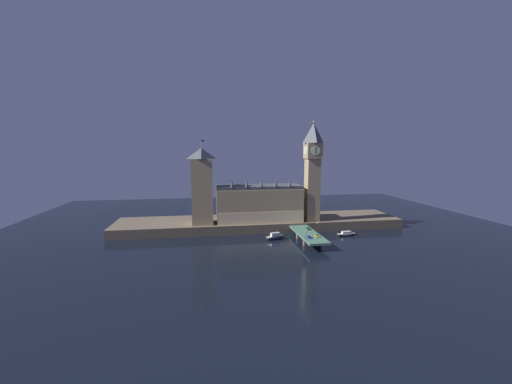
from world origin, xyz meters
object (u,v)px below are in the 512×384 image
Objects in this scene: street_lamp_near at (306,234)px; boat_downstream at (346,234)px; car_southbound_trail at (308,229)px; street_lamp_mid at (318,226)px; clock_tower at (313,169)px; victoria_tower at (202,186)px; car_southbound_lead at (317,236)px; pedestrian_near_rail at (304,237)px; car_northbound_trail at (309,237)px; boat_upstream at (275,237)px; pedestrian_mid_walk at (315,230)px; pedestrian_far_rail at (294,227)px.

boat_downstream is at bearing 32.81° from street_lamp_near.
car_southbound_trail is 10.81m from street_lamp_mid.
clock_tower is 1.23× the size of victoria_tower.
pedestrian_near_rail is at bearing -172.99° from car_southbound_lead.
car_northbound_trail is 3.05m from pedestrian_near_rail.
boat_upstream is (-17.80, 19.17, -4.59)m from car_northbound_trail.
street_lamp_near is at bearing -112.59° from clock_tower.
clock_tower is at bearing 130.74° from boat_downstream.
street_lamp_mid reaches higher than car_northbound_trail.
pedestrian_mid_walk is at bearing 55.80° from street_lamp_near.
car_northbound_trail is 0.58× the size of street_lamp_mid.
car_southbound_trail is 10.45m from pedestrian_far_rail.
car_southbound_trail is at bearing -31.96° from pedestrian_far_rail.
street_lamp_near is at bearing -147.36° from car_southbound_lead.
clock_tower is at bearing 65.53° from pedestrian_near_rail.
pedestrian_near_rail is at bearing -114.47° from clock_tower.
car_northbound_trail is 1.08× the size of car_southbound_lead.
car_southbound_trail is 29.12m from boat_downstream.
street_lamp_near is (-9.26, -24.27, 3.17)m from car_southbound_trail.
clock_tower is at bearing 41.02° from pedestrian_far_rail.
pedestrian_mid_walk is at bearing -22.09° from victoria_tower.
pedestrian_far_rail is at bearing 90.00° from pedestrian_near_rail.
clock_tower reaches higher than pedestrian_near_rail.
pedestrian_near_rail is at bearing -141.04° from street_lamp_mid.
street_lamp_mid reaches higher than pedestrian_far_rail.
pedestrian_mid_walk is 27.61m from boat_upstream.
pedestrian_mid_walk is at bearing 57.43° from car_northbound_trail.
boat_downstream is at bearing -8.14° from pedestrian_far_rail.
car_southbound_trail is at bearing 73.67° from car_northbound_trail.
victoria_tower is at bearing 145.51° from pedestrian_near_rail.
pedestrian_mid_walk is at bearing 97.00° from street_lamp_mid.
street_lamp_mid is (12.22, 9.88, 3.66)m from pedestrian_near_rail.
pedestrian_mid_walk is (75.61, -30.69, -28.21)m from victoria_tower.
boat_downstream is (37.51, 19.60, -5.36)m from pedestrian_near_rail.
pedestrian_far_rail is at bearing 148.04° from car_southbound_trail.
street_lamp_mid is (3.35, -9.55, 3.78)m from car_southbound_trail.
car_southbound_lead is 0.53× the size of street_lamp_mid.
victoria_tower is 86.80m from street_lamp_mid.
car_southbound_trail is 21.36m from pedestrian_near_rail.
pedestrian_mid_walk reaches higher than boat_upstream.
clock_tower reaches higher than boat_upstream.
car_southbound_trail is at bearing 109.35° from street_lamp_mid.
boat_upstream is (-27.06, 8.56, -8.48)m from street_lamp_mid.
street_lamp_mid is at bearing 69.11° from car_southbound_lead.
pedestrian_mid_walk is 16.72m from pedestrian_far_rail.
pedestrian_far_rail reaches higher than car_northbound_trail.
car_southbound_lead is 34.49m from boat_downstream.
car_southbound_trail reaches higher than boat_downstream.
car_southbound_lead is 0.62× the size of street_lamp_near.
pedestrian_near_rail reaches higher than boat_downstream.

